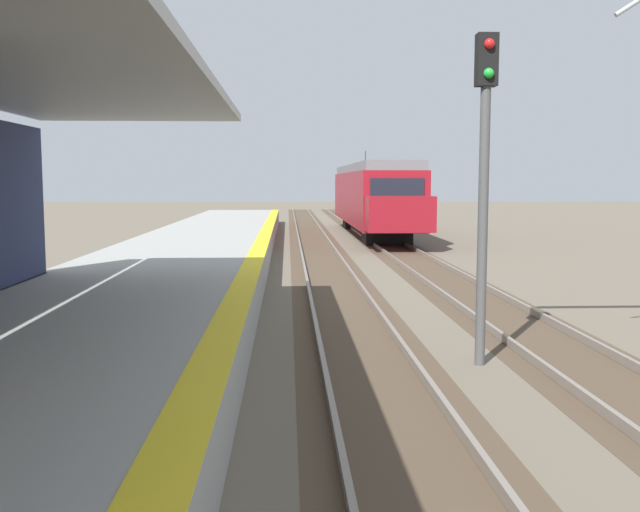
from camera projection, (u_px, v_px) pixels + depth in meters
name	position (u px, v px, depth m)	size (l,w,h in m)	color
station_platform	(104.00, 328.00, 12.23)	(5.00, 80.00, 0.91)	#999993
track_pair_nearest_platform	(344.00, 308.00, 16.44)	(2.34, 120.00, 0.16)	#4C3D2D
track_pair_middle	(490.00, 307.00, 16.60)	(2.34, 120.00, 0.16)	#4C3D2D
approaching_train	(373.00, 196.00, 39.19)	(2.93, 19.60, 4.76)	maroon
rail_signal_post	(484.00, 165.00, 11.23)	(0.32, 0.34, 5.20)	#4C4C4C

